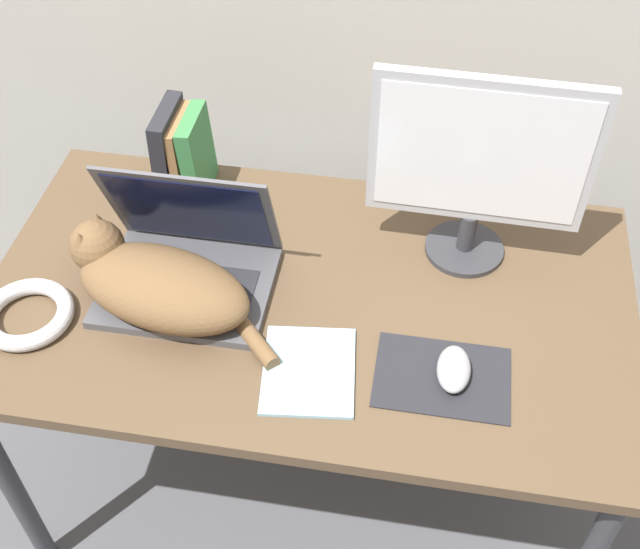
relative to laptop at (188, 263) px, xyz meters
name	(u,v)px	position (x,y,z in m)	size (l,w,h in m)	color
desk	(309,318)	(0.24, 0.00, -0.12)	(1.30, 0.74, 0.72)	brown
laptop	(188,263)	(0.00, 0.00, 0.00)	(0.34, 0.27, 0.27)	#4C4C51
cat	(155,283)	(-0.04, -0.07, 0.01)	(0.45, 0.26, 0.15)	brown
external_monitor	(479,164)	(0.54, 0.18, 0.18)	(0.43, 0.16, 0.42)	#333338
mousepad	(442,377)	(0.52, -0.16, -0.05)	(0.25, 0.17, 0.00)	#232328
computer_mouse	(454,369)	(0.54, -0.15, -0.03)	(0.06, 0.11, 0.03)	#99999E
book_row	(182,153)	(-0.09, 0.28, 0.05)	(0.10, 0.15, 0.21)	#232328
cable_coil	(27,314)	(-0.28, -0.15, -0.03)	(0.18, 0.18, 0.03)	silver
notepad	(309,371)	(0.28, -0.19, -0.05)	(0.19, 0.22, 0.01)	#99C6E0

